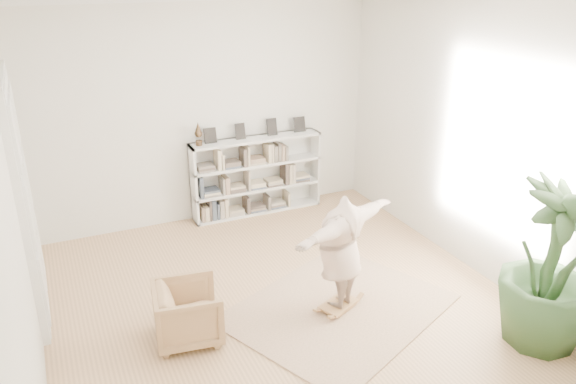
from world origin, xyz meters
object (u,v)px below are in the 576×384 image
object	(u,v)px
bookshelf	(256,176)
rocker_board	(339,305)
armchair	(188,313)
houseplant	(551,267)
person	(341,249)

from	to	relation	value
bookshelf	rocker_board	distance (m)	3.20
armchair	houseplant	size ratio (longest dim) A/B	0.39
bookshelf	houseplant	world-z (taller)	houseplant
houseplant	person	bearing A→B (deg)	140.04
person	houseplant	size ratio (longest dim) A/B	0.93
bookshelf	person	bearing A→B (deg)	-93.17
armchair	person	bearing A→B (deg)	-88.62
rocker_board	houseplant	world-z (taller)	houseplant
armchair	houseplant	distance (m)	3.95
houseplant	bookshelf	bearing A→B (deg)	108.73
person	houseplant	xyz separation A→B (m)	(1.73, -1.45, 0.11)
bookshelf	armchair	distance (m)	3.55
rocker_board	person	size ratio (longest dim) A/B	0.32
bookshelf	armchair	world-z (taller)	bookshelf
bookshelf	rocker_board	size ratio (longest dim) A/B	3.98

